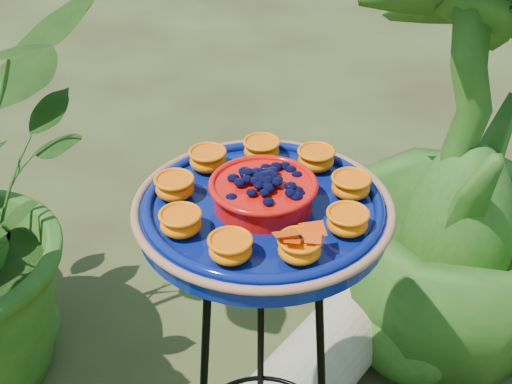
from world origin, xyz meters
TOP-DOWN VIEW (x-y plane):
  - tripod_stand at (0.07, 0.09)m, footprint 0.34×0.34m
  - feeder_dish at (0.07, 0.09)m, footprint 0.48×0.48m
  - driftwood_log at (0.26, 0.35)m, footprint 0.61×0.56m
  - shrub_back_right at (0.69, 0.48)m, footprint 0.90×0.90m

SIDE VIEW (x-z plane):
  - driftwood_log at x=0.26m, z-range 0.00..0.21m
  - tripod_stand at x=0.07m, z-range 0.09..0.88m
  - shrub_back_right at x=0.69m, z-range 0.00..1.13m
  - feeder_dish at x=0.07m, z-range 0.78..0.88m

